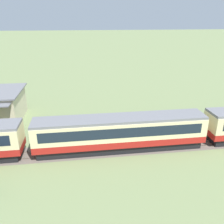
% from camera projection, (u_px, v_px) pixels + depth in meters
% --- Properties ---
extents(passenger_train, '(104.71, 3.23, 4.11)m').
position_uv_depth(passenger_train, '(123.00, 131.00, 27.78)').
color(passenger_train, '#AD1E19').
rests_on(passenger_train, ground_plane).
extents(railway_track, '(169.04, 3.60, 0.04)m').
position_uv_depth(railway_track, '(107.00, 149.00, 28.37)').
color(railway_track, '#665B51').
rests_on(railway_track, ground_plane).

